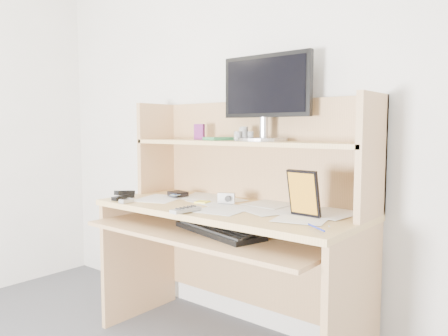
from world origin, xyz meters
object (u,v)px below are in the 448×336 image
Objects in this scene: monitor at (266,95)px; game_case at (304,193)px; keyboard at (219,230)px; desk at (237,215)px; tv_remote at (186,210)px.

game_case is at bearing -31.89° from monitor.
keyboard is 2.54× the size of game_case.
game_case is at bearing -11.90° from desk.
tv_remote is at bearing -97.05° from desk.
monitor is (0.03, 0.35, 0.65)m from keyboard.
monitor is at bearing 100.25° from keyboard.
game_case is (0.45, -0.09, 0.17)m from desk.
game_case is 0.40× the size of monitor.
keyboard is (0.07, -0.23, -0.03)m from desk.
tv_remote reaches higher than keyboard.
keyboard is 0.44m from game_case.
game_case is 0.61m from monitor.
keyboard is 1.03× the size of monitor.
keyboard is at bearing 44.80° from tv_remote.
monitor is (0.10, 0.12, 0.63)m from desk.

